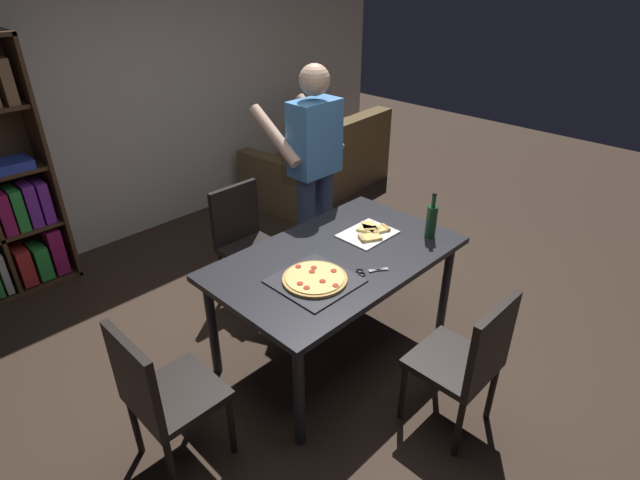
{
  "coord_description": "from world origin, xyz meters",
  "views": [
    {
      "loc": [
        -1.99,
        -1.81,
        2.36
      ],
      "look_at": [
        0.0,
        0.15,
        0.8
      ],
      "focal_mm": 28.06,
      "sensor_mm": 36.0,
      "label": 1
    }
  ],
  "objects_px": {
    "chair_far_side": "(245,237)",
    "wine_bottle": "(431,221)",
    "dining_table": "(337,265)",
    "kitchen_scissors": "(367,271)",
    "couch": "(322,165)",
    "pepperoni_pizza_on_tray": "(315,280)",
    "person_serving_pizza": "(313,166)",
    "chair_left_end": "(160,392)",
    "chair_near_camera": "(469,359)"
  },
  "relations": [
    {
      "from": "pepperoni_pizza_on_tray",
      "to": "person_serving_pizza",
      "type": "bearing_deg",
      "value": 45.5
    },
    {
      "from": "chair_near_camera",
      "to": "wine_bottle",
      "type": "distance_m",
      "value": 0.99
    },
    {
      "from": "kitchen_scissors",
      "to": "chair_near_camera",
      "type": "bearing_deg",
      "value": -88.45
    },
    {
      "from": "chair_near_camera",
      "to": "kitchen_scissors",
      "type": "distance_m",
      "value": 0.74
    },
    {
      "from": "wine_bottle",
      "to": "kitchen_scissors",
      "type": "bearing_deg",
      "value": 178.62
    },
    {
      "from": "dining_table",
      "to": "wine_bottle",
      "type": "bearing_deg",
      "value": -24.17
    },
    {
      "from": "chair_far_side",
      "to": "wine_bottle",
      "type": "distance_m",
      "value": 1.43
    },
    {
      "from": "dining_table",
      "to": "chair_left_end",
      "type": "relative_size",
      "value": 1.76
    },
    {
      "from": "chair_far_side",
      "to": "pepperoni_pizza_on_tray",
      "type": "xyz_separation_m",
      "value": [
        -0.31,
        -1.07,
        0.25
      ]
    },
    {
      "from": "dining_table",
      "to": "person_serving_pizza",
      "type": "bearing_deg",
      "value": 54.46
    },
    {
      "from": "person_serving_pizza",
      "to": "wine_bottle",
      "type": "xyz_separation_m",
      "value": [
        0.08,
        -1.02,
        -0.13
      ]
    },
    {
      "from": "person_serving_pizza",
      "to": "wine_bottle",
      "type": "distance_m",
      "value": 1.03
    },
    {
      "from": "person_serving_pizza",
      "to": "wine_bottle",
      "type": "height_order",
      "value": "person_serving_pizza"
    },
    {
      "from": "pepperoni_pizza_on_tray",
      "to": "wine_bottle",
      "type": "bearing_deg",
      "value": -10.09
    },
    {
      "from": "dining_table",
      "to": "kitchen_scissors",
      "type": "bearing_deg",
      "value": -94.17
    },
    {
      "from": "wine_bottle",
      "to": "pepperoni_pizza_on_tray",
      "type": "bearing_deg",
      "value": 169.91
    },
    {
      "from": "chair_left_end",
      "to": "kitchen_scissors",
      "type": "relative_size",
      "value": 4.71
    },
    {
      "from": "dining_table",
      "to": "chair_near_camera",
      "type": "bearing_deg",
      "value": -90.0
    },
    {
      "from": "chair_far_side",
      "to": "person_serving_pizza",
      "type": "height_order",
      "value": "person_serving_pizza"
    },
    {
      "from": "couch",
      "to": "chair_far_side",
      "type": "bearing_deg",
      "value": -151.69
    },
    {
      "from": "chair_near_camera",
      "to": "couch",
      "type": "xyz_separation_m",
      "value": [
        1.91,
        2.95,
        -0.21
      ]
    },
    {
      "from": "chair_near_camera",
      "to": "chair_left_end",
      "type": "bearing_deg",
      "value": 143.03
    },
    {
      "from": "couch",
      "to": "kitchen_scissors",
      "type": "relative_size",
      "value": 9.25
    },
    {
      "from": "chair_left_end",
      "to": "pepperoni_pizza_on_tray",
      "type": "xyz_separation_m",
      "value": [
        0.97,
        -0.11,
        0.25
      ]
    },
    {
      "from": "couch",
      "to": "pepperoni_pizza_on_tray",
      "type": "relative_size",
      "value": 4.06
    },
    {
      "from": "dining_table",
      "to": "kitchen_scissors",
      "type": "relative_size",
      "value": 8.26
    },
    {
      "from": "couch",
      "to": "wine_bottle",
      "type": "height_order",
      "value": "wine_bottle"
    },
    {
      "from": "couch",
      "to": "person_serving_pizza",
      "type": "relative_size",
      "value": 1.01
    },
    {
      "from": "person_serving_pizza",
      "to": "kitchen_scissors",
      "type": "relative_size",
      "value": 9.16
    },
    {
      "from": "chair_left_end",
      "to": "pepperoni_pizza_on_tray",
      "type": "height_order",
      "value": "chair_left_end"
    },
    {
      "from": "dining_table",
      "to": "pepperoni_pizza_on_tray",
      "type": "height_order",
      "value": "pepperoni_pizza_on_tray"
    },
    {
      "from": "wine_bottle",
      "to": "kitchen_scissors",
      "type": "distance_m",
      "value": 0.64
    },
    {
      "from": "dining_table",
      "to": "chair_far_side",
      "type": "relative_size",
      "value": 1.76
    },
    {
      "from": "chair_far_side",
      "to": "couch",
      "type": "distance_m",
      "value": 2.17
    },
    {
      "from": "wine_bottle",
      "to": "kitchen_scissors",
      "type": "relative_size",
      "value": 1.65
    },
    {
      "from": "dining_table",
      "to": "couch",
      "type": "height_order",
      "value": "couch"
    },
    {
      "from": "chair_far_side",
      "to": "chair_left_end",
      "type": "distance_m",
      "value": 1.6
    },
    {
      "from": "chair_left_end",
      "to": "kitchen_scissors",
      "type": "distance_m",
      "value": 1.31
    },
    {
      "from": "chair_far_side",
      "to": "kitchen_scissors",
      "type": "bearing_deg",
      "value": -90.89
    },
    {
      "from": "chair_near_camera",
      "to": "person_serving_pizza",
      "type": "relative_size",
      "value": 0.51
    },
    {
      "from": "chair_near_camera",
      "to": "chair_left_end",
      "type": "distance_m",
      "value": 1.6
    },
    {
      "from": "couch",
      "to": "chair_near_camera",
      "type": "bearing_deg",
      "value": -122.88
    },
    {
      "from": "couch",
      "to": "kitchen_scissors",
      "type": "height_order",
      "value": "couch"
    },
    {
      "from": "couch",
      "to": "pepperoni_pizza_on_tray",
      "type": "height_order",
      "value": "couch"
    },
    {
      "from": "chair_left_end",
      "to": "kitchen_scissors",
      "type": "bearing_deg",
      "value": -11.7
    },
    {
      "from": "chair_near_camera",
      "to": "person_serving_pizza",
      "type": "height_order",
      "value": "person_serving_pizza"
    },
    {
      "from": "person_serving_pizza",
      "to": "chair_near_camera",
      "type": "bearing_deg",
      "value": -107.27
    },
    {
      "from": "pepperoni_pizza_on_tray",
      "to": "wine_bottle",
      "type": "relative_size",
      "value": 1.38
    },
    {
      "from": "pepperoni_pizza_on_tray",
      "to": "chair_near_camera",
      "type": "bearing_deg",
      "value": -70.06
    },
    {
      "from": "person_serving_pizza",
      "to": "chair_far_side",
      "type": "bearing_deg",
      "value": 157.39
    }
  ]
}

